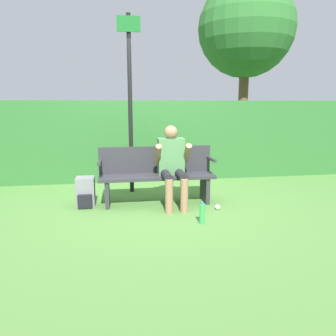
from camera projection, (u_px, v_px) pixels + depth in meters
The scene contains 10 objects.
ground_plane at pixel (157, 203), 4.98m from camera, with size 40.00×40.00×0.00m, color #4C7A38.
hedge_back at pixel (147, 141), 6.45m from camera, with size 12.00×0.42×1.55m.
park_bench at pixel (157, 174), 4.96m from camera, with size 1.73×0.42×0.85m.
person_seated at pixel (172, 162), 4.82m from camera, with size 0.52×0.66×1.18m.
backpack at pixel (86, 192), 4.85m from camera, with size 0.27×0.34×0.43m.
water_bottle at pixel (202, 213), 4.13m from camera, with size 0.07×0.07×0.28m.
signpost at pixel (130, 97), 5.34m from camera, with size 0.37×0.09×2.88m.
parked_car at pixel (55, 125), 13.43m from camera, with size 4.65×2.24×1.25m.
tree at pixel (246, 29), 9.64m from camera, with size 2.83×2.83×5.07m.
litter_crumple at pixel (218, 207), 4.68m from camera, with size 0.07×0.07×0.07m.
Camera 1 is at (-0.58, -4.75, 1.51)m, focal length 35.00 mm.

